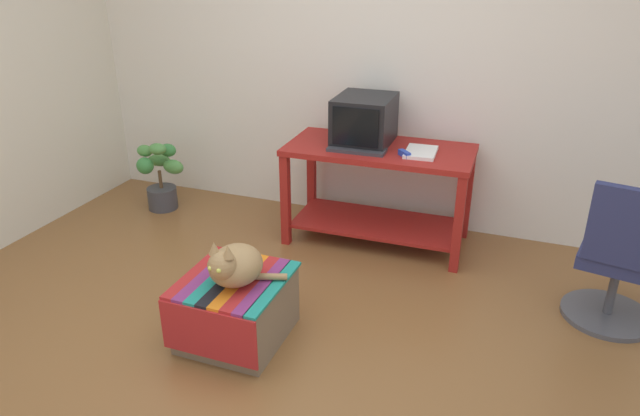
# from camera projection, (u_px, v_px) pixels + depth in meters

# --- Properties ---
(ground_plane) EXTENTS (14.00, 14.00, 0.00)m
(ground_plane) POSITION_uv_depth(u_px,v_px,m) (263.00, 364.00, 3.05)
(ground_plane) COLOR brown
(back_wall) EXTENTS (8.00, 0.10, 2.60)m
(back_wall) POSITION_uv_depth(u_px,v_px,m) (376.00, 53.00, 4.27)
(back_wall) COLOR silver
(back_wall) RESTS_ON ground_plane
(desk) EXTENTS (1.32, 0.65, 0.73)m
(desk) POSITION_uv_depth(u_px,v_px,m) (378.00, 178.00, 4.16)
(desk) COLOR maroon
(desk) RESTS_ON ground_plane
(tv_monitor) EXTENTS (0.40, 0.48, 0.34)m
(tv_monitor) POSITION_uv_depth(u_px,v_px,m) (364.00, 120.00, 4.10)
(tv_monitor) COLOR black
(tv_monitor) RESTS_ON desk
(keyboard) EXTENTS (0.40, 0.16, 0.02)m
(keyboard) POSITION_uv_depth(u_px,v_px,m) (357.00, 150.00, 3.98)
(keyboard) COLOR #333338
(keyboard) RESTS_ON desk
(book) EXTENTS (0.22, 0.30, 0.02)m
(book) POSITION_uv_depth(u_px,v_px,m) (421.00, 152.00, 3.93)
(book) COLOR white
(book) RESTS_ON desk
(ottoman_with_blanket) EXTENTS (0.55, 0.60, 0.38)m
(ottoman_with_blanket) POSITION_uv_depth(u_px,v_px,m) (236.00, 308.00, 3.20)
(ottoman_with_blanket) COLOR #7A664C
(ottoman_with_blanket) RESTS_ON ground_plane
(cat) EXTENTS (0.40, 0.37, 0.29)m
(cat) POSITION_uv_depth(u_px,v_px,m) (234.00, 265.00, 3.02)
(cat) COLOR #9E7A4C
(cat) RESTS_ON ottoman_with_blanket
(potted_plant) EXTENTS (0.41, 0.36, 0.60)m
(potted_plant) POSITION_uv_depth(u_px,v_px,m) (160.00, 178.00, 4.79)
(potted_plant) COLOR #3D3D42
(potted_plant) RESTS_ON ground_plane
(office_chair) EXTENTS (0.52, 0.52, 0.89)m
(office_chair) POSITION_uv_depth(u_px,v_px,m) (618.00, 264.00, 3.25)
(office_chair) COLOR #4C4C51
(office_chair) RESTS_ON ground_plane
(stapler) EXTENTS (0.10, 0.10, 0.04)m
(stapler) POSITION_uv_depth(u_px,v_px,m) (404.00, 154.00, 3.87)
(stapler) COLOR #2342B7
(stapler) RESTS_ON desk
(pen) EXTENTS (0.07, 0.13, 0.01)m
(pen) POSITION_uv_depth(u_px,v_px,m) (426.00, 152.00, 3.95)
(pen) COLOR #2351B2
(pen) RESTS_ON desk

